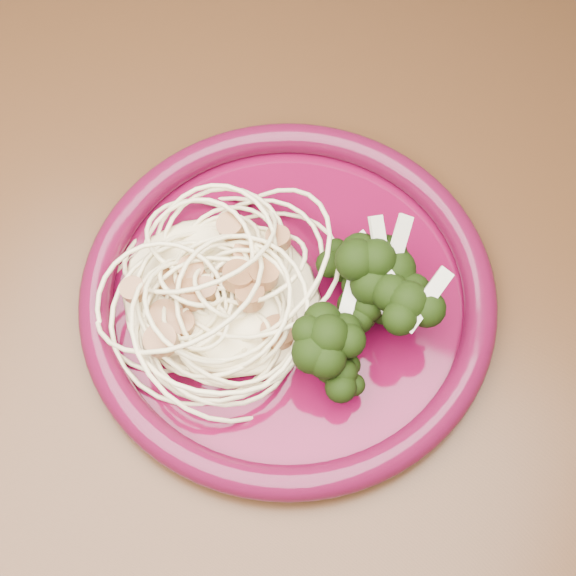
{
  "coord_description": "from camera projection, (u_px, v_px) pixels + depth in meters",
  "views": [
    {
      "loc": [
        0.09,
        -0.28,
        1.3
      ],
      "look_at": [
        -0.01,
        -0.03,
        0.77
      ],
      "focal_mm": 50.0,
      "sensor_mm": 36.0,
      "label": 1
    }
  ],
  "objects": [
    {
      "name": "dining_table",
      "position": [
        308.0,
        329.0,
        0.71
      ],
      "size": [
        1.2,
        0.8,
        0.75
      ],
      "color": "#472814",
      "rests_on": "ground"
    },
    {
      "name": "dinner_plate",
      "position": [
        288.0,
        293.0,
        0.6
      ],
      "size": [
        0.41,
        0.41,
        0.03
      ],
      "rotation": [
        0.0,
        0.0,
        0.42
      ],
      "color": "#530622",
      "rests_on": "dining_table"
    },
    {
      "name": "spaghetti_pile",
      "position": [
        220.0,
        287.0,
        0.59
      ],
      "size": [
        0.19,
        0.18,
        0.03
      ],
      "primitive_type": "ellipsoid",
      "rotation": [
        0.0,
        0.0,
        0.42
      ],
      "color": "#F7E8B1",
      "rests_on": "dinner_plate"
    },
    {
      "name": "scallop_cluster",
      "position": [
        215.0,
        262.0,
        0.55
      ],
      "size": [
        0.16,
        0.16,
        0.04
      ],
      "primitive_type": null,
      "rotation": [
        0.0,
        0.0,
        0.42
      ],
      "color": "#A47046",
      "rests_on": "spaghetti_pile"
    },
    {
      "name": "broccoli_pile",
      "position": [
        373.0,
        277.0,
        0.58
      ],
      "size": [
        0.15,
        0.18,
        0.05
      ],
      "primitive_type": "ellipsoid",
      "rotation": [
        0.0,
        0.0,
        0.42
      ],
      "color": "black",
      "rests_on": "dinner_plate"
    },
    {
      "name": "onion_garnish",
      "position": [
        377.0,
        254.0,
        0.55
      ],
      "size": [
        0.1,
        0.12,
        0.05
      ],
      "primitive_type": null,
      "rotation": [
        0.0,
        0.0,
        0.42
      ],
      "color": "beige",
      "rests_on": "broccoli_pile"
    }
  ]
}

